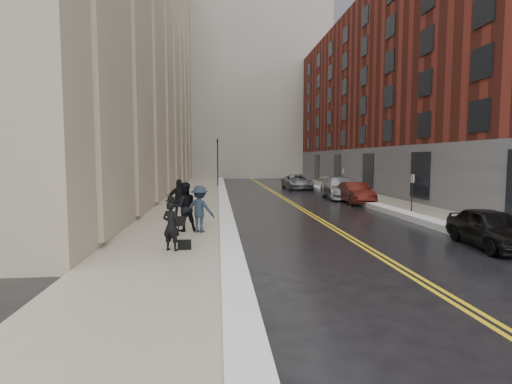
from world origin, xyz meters
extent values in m
plane|color=black|center=(0.00, 0.00, 0.00)|extent=(160.00, 160.00, 0.00)
cube|color=gray|center=(-4.50, 16.00, 0.07)|extent=(4.00, 64.00, 0.15)
cube|color=gray|center=(9.00, 16.00, 0.07)|extent=(3.00, 64.00, 0.15)
cube|color=gold|center=(2.38, 16.00, 0.00)|extent=(0.12, 64.00, 0.01)
cube|color=gold|center=(2.62, 16.00, 0.00)|extent=(0.12, 64.00, 0.01)
cube|color=white|center=(-2.20, 16.00, 0.13)|extent=(0.70, 60.80, 0.26)
cube|color=white|center=(7.15, 16.00, 0.15)|extent=(0.85, 60.80, 0.30)
cube|color=maroon|center=(17.50, 23.00, 9.00)|extent=(14.00, 50.00, 18.00)
cube|color=gray|center=(1.00, 56.00, 26.00)|extent=(28.00, 16.00, 52.00)
cube|color=slate|center=(14.00, 66.00, 22.00)|extent=(22.00, 18.00, 44.00)
cube|color=slate|center=(-12.00, 72.00, 30.00)|extent=(22.00, 18.00, 60.00)
cylinder|color=black|center=(-2.60, 30.00, 2.60)|extent=(0.12, 0.12, 5.20)
imported|color=black|center=(-2.60, 30.00, 4.60)|extent=(0.18, 0.15, 0.90)
cylinder|color=black|center=(7.90, 8.00, 1.10)|extent=(0.06, 0.06, 2.20)
cube|color=white|center=(7.90, 8.00, 2.00)|extent=(0.02, 0.35, 0.45)
cylinder|color=black|center=(7.90, 20.00, 1.10)|extent=(0.06, 0.06, 2.20)
cube|color=white|center=(7.90, 20.00, 2.00)|extent=(0.02, 0.35, 0.45)
imported|color=black|center=(6.80, 0.14, 0.68)|extent=(2.04, 4.16, 1.36)
imported|color=#3F0F0B|center=(6.80, 13.83, 0.72)|extent=(1.58, 4.39, 1.44)
imported|color=#9FA2A7|center=(6.80, 17.38, 0.83)|extent=(2.74, 5.85, 1.65)
imported|color=gray|center=(5.41, 27.00, 0.75)|extent=(2.57, 5.41, 1.49)
imported|color=black|center=(-4.10, 0.08, 0.95)|extent=(0.69, 0.59, 1.60)
imported|color=black|center=(-3.95, 3.53, 1.14)|extent=(1.12, 0.97, 1.98)
imported|color=#1C2633|center=(-3.34, 3.22, 1.08)|extent=(1.38, 1.12, 1.86)
imported|color=black|center=(-4.38, 6.03, 1.14)|extent=(1.17, 0.51, 1.98)
camera|label=1|loc=(-2.62, -12.66, 3.09)|focal=28.00mm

